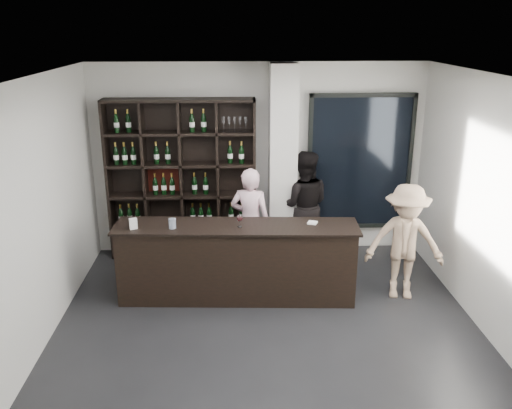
{
  "coord_description": "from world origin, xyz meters",
  "views": [
    {
      "loc": [
        -0.37,
        -5.26,
        3.42
      ],
      "look_at": [
        -0.1,
        1.1,
        1.28
      ],
      "focal_mm": 38.0,
      "sensor_mm": 36.0,
      "label": 1
    }
  ],
  "objects_px": {
    "taster_black": "(303,205)",
    "tasting_counter": "(237,262)",
    "wine_shelf": "(182,180)",
    "taster_pink": "(250,222)",
    "customer": "(405,242)"
  },
  "relations": [
    {
      "from": "taster_pink",
      "to": "customer",
      "type": "xyz_separation_m",
      "value": [
        1.95,
        -0.8,
        -0.01
      ]
    },
    {
      "from": "taster_pink",
      "to": "taster_black",
      "type": "relative_size",
      "value": 0.94
    },
    {
      "from": "wine_shelf",
      "to": "taster_black",
      "type": "height_order",
      "value": "wine_shelf"
    },
    {
      "from": "tasting_counter",
      "to": "taster_pink",
      "type": "relative_size",
      "value": 1.98
    },
    {
      "from": "wine_shelf",
      "to": "customer",
      "type": "xyz_separation_m",
      "value": [
        2.95,
        -1.52,
        -0.43
      ]
    },
    {
      "from": "taster_black",
      "to": "customer",
      "type": "height_order",
      "value": "taster_black"
    },
    {
      "from": "taster_pink",
      "to": "customer",
      "type": "relative_size",
      "value": 1.01
    },
    {
      "from": "tasting_counter",
      "to": "taster_pink",
      "type": "xyz_separation_m",
      "value": [
        0.2,
        0.75,
        0.27
      ]
    },
    {
      "from": "taster_pink",
      "to": "tasting_counter",
      "type": "bearing_deg",
      "value": 91.04
    },
    {
      "from": "tasting_counter",
      "to": "customer",
      "type": "height_order",
      "value": "customer"
    },
    {
      "from": "taster_pink",
      "to": "taster_black",
      "type": "height_order",
      "value": "taster_black"
    },
    {
      "from": "taster_pink",
      "to": "customer",
      "type": "bearing_deg",
      "value": 173.66
    },
    {
      "from": "taster_black",
      "to": "tasting_counter",
      "type": "bearing_deg",
      "value": 58.92
    },
    {
      "from": "taster_pink",
      "to": "taster_black",
      "type": "xyz_separation_m",
      "value": [
        0.82,
        0.55,
        0.05
      ]
    },
    {
      "from": "tasting_counter",
      "to": "wine_shelf",
      "type": "bearing_deg",
      "value": 121.71
    }
  ]
}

